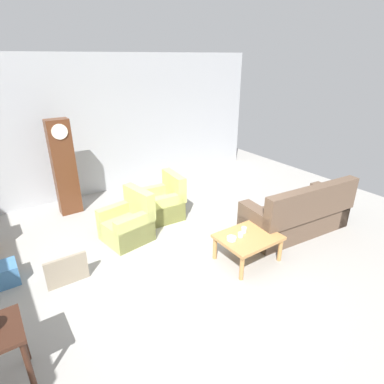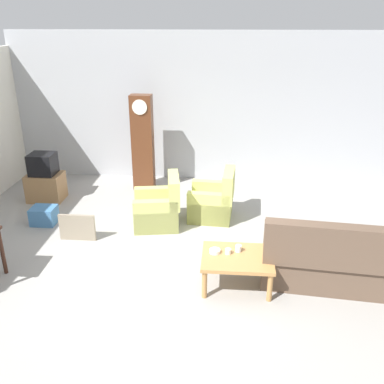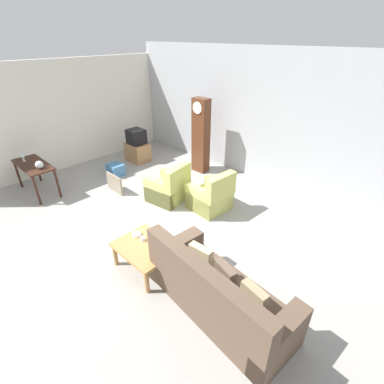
% 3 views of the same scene
% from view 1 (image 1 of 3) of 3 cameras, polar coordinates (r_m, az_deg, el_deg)
% --- Properties ---
extents(ground_plane, '(10.40, 10.40, 0.00)m').
position_cam_1_polar(ground_plane, '(5.42, -0.44, -11.58)').
color(ground_plane, '#999691').
extents(garage_door_wall, '(8.40, 0.16, 3.20)m').
position_cam_1_polar(garage_door_wall, '(7.83, -15.70, 11.56)').
color(garage_door_wall, '#ADAFB5').
rests_on(garage_door_wall, ground_plane).
extents(couch_floral, '(2.17, 1.08, 1.04)m').
position_cam_1_polar(couch_floral, '(6.25, 18.70, -4.02)').
color(couch_floral, brown).
rests_on(couch_floral, ground_plane).
extents(armchair_olive_near, '(0.90, 0.88, 0.92)m').
position_cam_1_polar(armchair_olive_near, '(5.85, -11.56, -5.72)').
color(armchair_olive_near, '#B7BC66').
rests_on(armchair_olive_near, ground_plane).
extents(armchair_olive_far, '(0.84, 0.81, 0.92)m').
position_cam_1_polar(armchair_olive_far, '(6.52, -5.34, -2.11)').
color(armchair_olive_far, '#C9CD67').
rests_on(armchair_olive_far, ground_plane).
extents(coffee_table_wood, '(0.96, 0.76, 0.45)m').
position_cam_1_polar(coffee_table_wood, '(5.21, 10.21, -8.49)').
color(coffee_table_wood, '#B27F47').
rests_on(coffee_table_wood, ground_plane).
extents(grandfather_clock, '(0.44, 0.30, 2.00)m').
position_cam_1_polar(grandfather_clock, '(6.96, -22.29, 4.11)').
color(grandfather_clock, '#562D19').
rests_on(grandfather_clock, ground_plane).
extents(framed_picture_leaning, '(0.60, 0.05, 0.45)m').
position_cam_1_polar(framed_picture_leaning, '(5.07, -21.84, -13.18)').
color(framed_picture_leaning, gray).
rests_on(framed_picture_leaning, ground_plane).
extents(storage_box_blue, '(0.42, 0.36, 0.31)m').
position_cam_1_polar(storage_box_blue, '(5.53, -31.33, -12.81)').
color(storage_box_blue, teal).
rests_on(storage_box_blue, ground_plane).
extents(cup_white_porcelain, '(0.08, 0.08, 0.07)m').
position_cam_1_polar(cup_white_porcelain, '(5.11, 8.84, -7.72)').
color(cup_white_porcelain, white).
rests_on(cup_white_porcelain, coffee_table_wood).
extents(cup_blue_rimmed, '(0.08, 0.08, 0.09)m').
position_cam_1_polar(cup_blue_rimmed, '(5.23, 9.45, -6.82)').
color(cup_blue_rimmed, silver).
rests_on(cup_blue_rimmed, coffee_table_wood).
extents(bowl_white_stacked, '(0.15, 0.15, 0.05)m').
position_cam_1_polar(bowl_white_stacked, '(5.02, 7.23, -8.42)').
color(bowl_white_stacked, white).
rests_on(bowl_white_stacked, coffee_table_wood).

